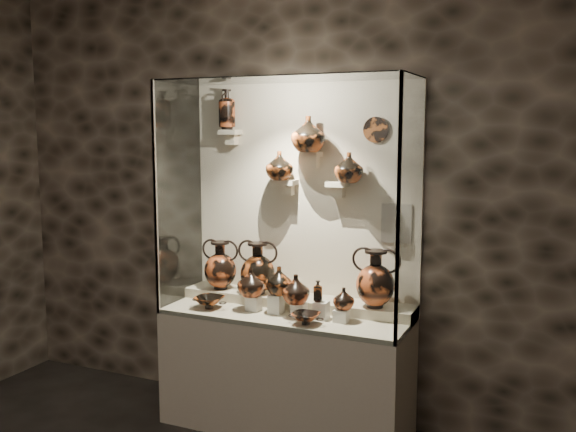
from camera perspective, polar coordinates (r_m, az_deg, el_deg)
The scene contains 36 objects.
wall_back at distance 4.57m, azimuth 1.45°, elevation 1.80°, with size 5.00×0.02×3.20m, color black.
plinth at distance 4.57m, azimuth -0.19°, elevation -13.73°, with size 1.70×0.60×0.80m, color beige.
front_tier at distance 4.44m, azimuth -0.20°, elevation -8.73°, with size 1.68×0.58×0.03m, color #B8AB8E.
rear_tier at distance 4.58m, azimuth 0.71°, elevation -7.74°, with size 1.70×0.25×0.10m, color #B8AB8E.
back_panel at distance 4.57m, azimuth 1.42°, elevation 1.80°, with size 1.70×0.03×1.60m, color beige.
glass_front at distance 4.01m, azimuth -1.94°, elevation 0.97°, with size 1.70×0.01×1.60m, color white.
glass_left at distance 4.69m, azimuth -9.67°, elevation 1.85°, with size 0.01×0.60×1.60m, color white.
glass_right at distance 4.01m, azimuth 10.89°, elevation 0.82°, with size 0.01×0.60×1.60m, color white.
glass_top at distance 4.26m, azimuth -0.21°, elevation 12.09°, with size 1.70×0.60×0.01m, color white.
frame_post_left at distance 4.45m, azimuth -11.68°, elevation 1.48°, with size 0.02×0.02×1.60m, color gray.
frame_post_right at distance 3.73m, azimuth 9.78°, elevation 0.34°, with size 0.02×0.02×1.60m, color gray.
pedestal_a at distance 4.47m, azimuth -3.06°, elevation -7.76°, with size 0.09×0.09×0.10m, color silver.
pedestal_b at distance 4.39m, azimuth -1.07°, elevation -7.82°, with size 0.09×0.09×0.13m, color silver.
pedestal_c at distance 4.33m, azimuth 0.99°, elevation -8.33°, with size 0.09×0.09×0.09m, color silver.
pedestal_d at distance 4.27m, azimuth 2.99°, elevation -8.37°, with size 0.09×0.09×0.12m, color silver.
pedestal_e at distance 4.23m, azimuth 4.78°, elevation -8.83°, with size 0.09×0.09×0.08m, color silver.
bracket_ul at distance 4.71m, azimuth -5.15°, elevation 7.44°, with size 0.14×0.12×0.04m, color beige.
bracket_ca at distance 4.53m, azimuth -0.11°, elevation 3.02°, with size 0.14×0.12×0.04m, color beige.
bracket_cb at distance 4.44m, azimuth 2.26°, elevation 5.51°, with size 0.10×0.12×0.04m, color beige.
bracket_cc at distance 4.39m, azimuth 4.43°, elevation 2.84°, with size 0.14×0.12×0.04m, color beige.
amphora_left at distance 4.76m, azimuth -6.03°, elevation -4.35°, with size 0.29×0.29×0.36m, color #A74520, non-canonical shape.
amphora_mid at distance 4.61m, azimuth -2.70°, elevation -4.62°, with size 0.30×0.30×0.37m, color #9A451B, non-canonical shape.
amphora_right at distance 4.29m, azimuth 7.79°, elevation -5.52°, with size 0.31×0.31×0.39m, color #A74520, non-canonical shape.
jug_a at distance 4.43m, azimuth -3.31°, elevation -5.91°, with size 0.19×0.19×0.20m, color #A74520.
jug_b at distance 4.36m, azimuth -0.78°, elevation -5.76°, with size 0.18×0.18×0.19m, color #9A451B.
jug_c at distance 4.28m, azimuth 0.71°, elevation -6.51°, with size 0.19×0.19×0.20m, color #A74520.
jug_e at distance 4.21m, azimuth 4.99°, elevation -7.32°, with size 0.14×0.14×0.14m, color #A74520.
lekythos_small at distance 4.22m, azimuth 2.68°, elevation -6.57°, with size 0.07×0.07×0.16m, color #9A451B, non-canonical shape.
kylix_left at distance 4.55m, azimuth -7.00°, elevation -7.52°, with size 0.26×0.22×0.10m, color #9A451B, non-canonical shape.
kylix_right at distance 4.16m, azimuth 1.61°, elevation -8.98°, with size 0.23×0.19×0.09m, color #A74520, non-canonical shape.
lekythos_tall at distance 4.71m, azimuth -5.44°, elevation 9.63°, with size 0.13×0.13×0.33m, color #A74520, non-canonical shape.
ovoid_vase_a at distance 4.49m, azimuth -0.76°, elevation 4.50°, with size 0.19×0.19×0.20m, color #9A451B.
ovoid_vase_b at distance 4.38m, azimuth 1.82°, elevation 7.30°, with size 0.23×0.23×0.24m, color #9A451B.
ovoid_vase_c at distance 4.30m, azimuth 5.44°, elevation 4.32°, with size 0.19×0.19×0.20m, color #9A451B.
wall_plate at distance 4.34m, azimuth 7.82°, elevation 7.60°, with size 0.17×0.17×0.02m, color brown.
info_placard at distance 4.35m, azimuth 9.58°, elevation -0.66°, with size 0.20×0.01×0.27m, color beige.
Camera 1 is at (1.75, -1.70, 2.08)m, focal length 40.00 mm.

